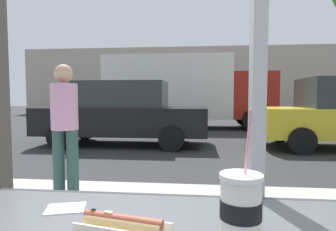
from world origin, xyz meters
TOP-DOWN VIEW (x-y plane):
  - ground_plane at (0.00, 8.00)m, footprint 60.00×60.00m
  - building_facade_far at (0.00, 21.44)m, footprint 28.00×1.20m
  - soda_cup_left at (-0.11, -0.31)m, footprint 0.10×0.10m
  - hotdog_tray_far at (-0.41, -0.28)m, footprint 0.27×0.13m
  - napkin_wrapper at (-0.64, -0.14)m, footprint 0.14×0.12m
  - parked_car_black at (-2.29, 6.79)m, footprint 4.64×1.90m
  - box_truck at (-0.78, 11.41)m, footprint 7.06×2.44m
  - pedestrian at (-1.83, 2.32)m, footprint 0.32×0.32m

SIDE VIEW (x-z plane):
  - ground_plane at x=0.00m, z-range 0.00..0.00m
  - parked_car_black at x=-2.29m, z-range 0.01..1.77m
  - napkin_wrapper at x=-0.64m, z-range 0.98..0.99m
  - hotdog_tray_far at x=-0.41m, z-range 0.98..1.03m
  - pedestrian at x=-1.83m, z-range 0.23..1.86m
  - soda_cup_left at x=-0.11m, z-range 0.91..1.24m
  - box_truck at x=-0.78m, z-range 0.13..3.19m
  - building_facade_far at x=0.00m, z-range 0.00..5.14m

